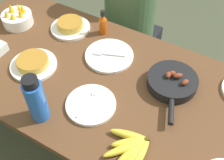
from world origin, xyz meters
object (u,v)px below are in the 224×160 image
object	(u,v)px
empty_plate_near_front	(109,56)
fruit_bowl_citrus	(17,18)
frittata_plate_center	(70,26)
person_figure	(129,30)
water_bottle	(36,100)
frittata_plate_side	(33,63)
hot_sauce_bottle	(103,24)
empty_plate_far_right	(91,104)
skillet	(172,82)
banana_bunch	(132,148)

from	to	relation	value
empty_plate_near_front	fruit_bowl_citrus	bearing A→B (deg)	-177.68
frittata_plate_center	person_figure	bearing A→B (deg)	69.10
water_bottle	frittata_plate_center	bearing A→B (deg)	113.09
frittata_plate_center	frittata_plate_side	xyz separation A→B (m)	(0.01, -0.33, -0.00)
hot_sauce_bottle	frittata_plate_center	bearing A→B (deg)	-159.74
empty_plate_far_right	skillet	bearing A→B (deg)	46.84
water_bottle	empty_plate_near_front	bearing A→B (deg)	81.10
banana_bunch	empty_plate_near_front	bearing A→B (deg)	130.11
empty_plate_near_front	fruit_bowl_citrus	world-z (taller)	fruit_bowl_citrus
skillet	frittata_plate_side	bearing A→B (deg)	-90.93
frittata_plate_side	empty_plate_near_front	distance (m)	0.38
fruit_bowl_citrus	frittata_plate_side	bearing A→B (deg)	-36.42
frittata_plate_side	frittata_plate_center	bearing A→B (deg)	92.05
skillet	frittata_plate_side	world-z (taller)	skillet
empty_plate_near_front	person_figure	xyz separation A→B (m)	(-0.14, 0.51, -0.25)
frittata_plate_center	person_figure	size ratio (longest dim) A/B	0.17
frittata_plate_center	frittata_plate_side	distance (m)	0.33
empty_plate_far_right	hot_sauce_bottle	world-z (taller)	hot_sauce_bottle
banana_bunch	fruit_bowl_citrus	xyz separation A→B (m)	(-0.94, 0.38, 0.02)
banana_bunch	hot_sauce_bottle	distance (m)	0.73
skillet	person_figure	bearing A→B (deg)	-157.47
skillet	fruit_bowl_citrus	bearing A→B (deg)	-110.03
banana_bunch	water_bottle	xyz separation A→B (m)	(-0.41, -0.05, 0.10)
empty_plate_far_right	water_bottle	bearing A→B (deg)	-136.17
water_bottle	frittata_plate_side	bearing A→B (deg)	136.12
banana_bunch	frittata_plate_side	size ratio (longest dim) A/B	0.88
frittata_plate_center	empty_plate_near_front	world-z (taller)	frittata_plate_center
banana_bunch	frittata_plate_center	size ratio (longest dim) A/B	0.92
empty_plate_near_front	fruit_bowl_citrus	distance (m)	0.59
skillet	hot_sauce_bottle	xyz separation A→B (m)	(-0.48, 0.17, 0.04)
frittata_plate_center	hot_sauce_bottle	distance (m)	0.19
hot_sauce_bottle	empty_plate_far_right	bearing A→B (deg)	-65.03
skillet	empty_plate_near_front	distance (m)	0.35
frittata_plate_center	water_bottle	xyz separation A→B (m)	(0.23, -0.54, 0.09)
empty_plate_far_right	fruit_bowl_citrus	distance (m)	0.74
frittata_plate_side	empty_plate_far_right	world-z (taller)	frittata_plate_side
skillet	hot_sauce_bottle	size ratio (longest dim) A/B	2.40
empty_plate_far_right	water_bottle	world-z (taller)	water_bottle
banana_bunch	frittata_plate_side	bearing A→B (deg)	165.75
empty_plate_far_right	frittata_plate_center	bearing A→B (deg)	134.79
skillet	hot_sauce_bottle	bearing A→B (deg)	-130.03
empty_plate_near_front	hot_sauce_bottle	distance (m)	0.20
skillet	frittata_plate_side	xyz separation A→B (m)	(-0.64, -0.22, -0.01)
frittata_plate_side	fruit_bowl_citrus	world-z (taller)	fruit_bowl_citrus
skillet	water_bottle	size ratio (longest dim) A/B	1.45
empty_plate_far_right	hot_sauce_bottle	xyz separation A→B (m)	(-0.21, 0.46, 0.05)
banana_bunch	hot_sauce_bottle	size ratio (longest dim) A/B	1.41
fruit_bowl_citrus	person_figure	xyz separation A→B (m)	(0.45, 0.54, -0.28)
frittata_plate_center	fruit_bowl_citrus	size ratio (longest dim) A/B	1.30
person_figure	frittata_plate_center	bearing A→B (deg)	-110.90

